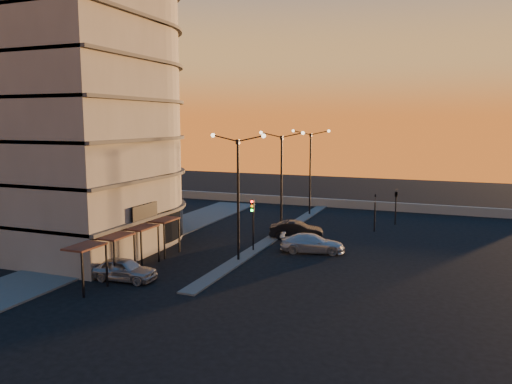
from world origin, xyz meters
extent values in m
plane|color=black|center=(0.00, 0.00, 0.00)|extent=(120.00, 120.00, 0.00)
cube|color=#50504D|center=(-10.50, 4.00, 0.06)|extent=(5.00, 40.00, 0.12)
cube|color=#50504D|center=(0.00, 10.00, 0.06)|extent=(1.20, 36.00, 0.12)
cube|color=gray|center=(2.00, 26.00, 0.50)|extent=(44.00, 0.50, 1.00)
cylinder|color=slate|center=(-14.00, 2.00, 12.50)|extent=(14.00, 14.00, 25.00)
cube|color=slate|center=(-14.00, -3.00, 12.50)|extent=(14.00, 10.00, 25.00)
cylinder|color=black|center=(-14.00, 2.00, 1.60)|extent=(14.16, 14.16, 2.40)
cube|color=black|center=(-6.80, -2.00, 3.60)|extent=(0.15, 3.20, 1.20)
cylinder|color=black|center=(0.00, 0.00, 4.50)|extent=(0.18, 0.18, 9.00)
cube|color=black|center=(0.00, 0.00, 8.90)|extent=(0.25, 0.25, 0.35)
sphere|color=#FFE5B2|center=(-2.00, 0.00, 9.35)|extent=(0.32, 0.32, 0.32)
sphere|color=#FFE5B2|center=(2.00, 0.00, 9.35)|extent=(0.32, 0.32, 0.32)
cylinder|color=black|center=(0.00, 10.00, 4.50)|extent=(0.18, 0.18, 9.00)
cube|color=black|center=(0.00, 10.00, 8.90)|extent=(0.25, 0.25, 0.35)
sphere|color=#FFE5B2|center=(-2.00, 10.00, 9.35)|extent=(0.32, 0.32, 0.32)
sphere|color=#FFE5B2|center=(2.00, 10.00, 9.35)|extent=(0.32, 0.32, 0.32)
cylinder|color=black|center=(0.00, 20.00, 4.50)|extent=(0.18, 0.18, 9.00)
cube|color=black|center=(0.00, 20.00, 8.90)|extent=(0.25, 0.25, 0.35)
sphere|color=#FFE5B2|center=(-2.00, 20.00, 9.35)|extent=(0.32, 0.32, 0.32)
sphere|color=#FFE5B2|center=(2.00, 20.00, 9.35)|extent=(0.32, 0.32, 0.32)
cylinder|color=black|center=(0.00, 3.00, 1.60)|extent=(0.12, 0.12, 3.20)
cube|color=black|center=(0.00, 2.82, 3.75)|extent=(0.28, 0.16, 1.00)
sphere|color=#FF0C05|center=(0.00, 2.72, 4.10)|extent=(0.20, 0.20, 0.20)
sphere|color=orange|center=(0.00, 2.72, 3.75)|extent=(0.20, 0.20, 0.20)
sphere|color=#0CFF26|center=(0.00, 2.72, 3.40)|extent=(0.20, 0.20, 0.20)
cylinder|color=black|center=(8.00, 14.00, 1.40)|extent=(0.12, 0.12, 2.80)
imported|color=black|center=(8.00, 14.00, 3.20)|extent=(0.13, 0.16, 0.80)
cylinder|color=black|center=(9.50, 18.00, 1.40)|extent=(0.12, 0.12, 2.80)
imported|color=black|center=(9.50, 18.00, 3.20)|extent=(0.42, 1.99, 0.80)
imported|color=#999BA0|center=(-5.17, -6.99, 0.75)|extent=(4.55, 2.12, 1.51)
imported|color=black|center=(1.95, 8.48, 0.78)|extent=(4.96, 2.65, 1.55)
imported|color=#B5B8BD|center=(4.50, 4.46, 0.74)|extent=(5.42, 3.14, 1.48)
camera|label=1|loc=(14.50, -33.28, 10.35)|focal=35.00mm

